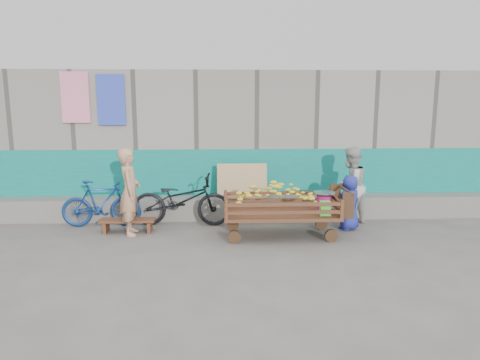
{
  "coord_description": "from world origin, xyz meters",
  "views": [
    {
      "loc": [
        -0.14,
        -6.2,
        2.32
      ],
      "look_at": [
        0.21,
        1.2,
        1.0
      ],
      "focal_mm": 32.0,
      "sensor_mm": 36.0,
      "label": 1
    }
  ],
  "objects_px": {
    "woman": "(350,186)",
    "bicycle_blue": "(101,204)",
    "banana_cart": "(278,202)",
    "bench": "(128,223)",
    "bicycle_dark": "(182,200)",
    "vendor_man": "(130,192)",
    "child": "(350,203)"
  },
  "relations": [
    {
      "from": "banana_cart",
      "to": "child",
      "type": "xyz_separation_m",
      "value": [
        1.38,
        0.36,
        -0.11
      ]
    },
    {
      "from": "banana_cart",
      "to": "bicycle_dark",
      "type": "distance_m",
      "value": 1.94
    },
    {
      "from": "woman",
      "to": "bench",
      "type": "bearing_deg",
      "value": -34.76
    },
    {
      "from": "banana_cart",
      "to": "woman",
      "type": "height_order",
      "value": "woman"
    },
    {
      "from": "vendor_man",
      "to": "bicycle_blue",
      "type": "height_order",
      "value": "vendor_man"
    },
    {
      "from": "vendor_man",
      "to": "child",
      "type": "bearing_deg",
      "value": -95.28
    },
    {
      "from": "vendor_man",
      "to": "woman",
      "type": "distance_m",
      "value": 4.14
    },
    {
      "from": "woman",
      "to": "banana_cart",
      "type": "bearing_deg",
      "value": -14.18
    },
    {
      "from": "woman",
      "to": "bicycle_blue",
      "type": "distance_m",
      "value": 4.79
    },
    {
      "from": "vendor_man",
      "to": "bicycle_dark",
      "type": "bearing_deg",
      "value": -65.25
    },
    {
      "from": "bicycle_dark",
      "to": "banana_cart",
      "type": "bearing_deg",
      "value": -109.68
    },
    {
      "from": "woman",
      "to": "bicycle_blue",
      "type": "relative_size",
      "value": 1.01
    },
    {
      "from": "bench",
      "to": "woman",
      "type": "bearing_deg",
      "value": 4.64
    },
    {
      "from": "bicycle_dark",
      "to": "bicycle_blue",
      "type": "xyz_separation_m",
      "value": [
        -1.52,
        -0.02,
        -0.05
      ]
    },
    {
      "from": "bench",
      "to": "banana_cart",
      "type": "bearing_deg",
      "value": -7.54
    },
    {
      "from": "woman",
      "to": "bicycle_dark",
      "type": "height_order",
      "value": "woman"
    },
    {
      "from": "bench",
      "to": "bicycle_dark",
      "type": "height_order",
      "value": "bicycle_dark"
    },
    {
      "from": "woman",
      "to": "bicycle_dark",
      "type": "bearing_deg",
      "value": -40.88
    },
    {
      "from": "banana_cart",
      "to": "bicycle_blue",
      "type": "relative_size",
      "value": 1.45
    },
    {
      "from": "child",
      "to": "woman",
      "type": "bearing_deg",
      "value": -139.54
    },
    {
      "from": "vendor_man",
      "to": "bicycle_blue",
      "type": "distance_m",
      "value": 0.9
    },
    {
      "from": "bicycle_dark",
      "to": "child",
      "type": "bearing_deg",
      "value": -93.5
    },
    {
      "from": "bench",
      "to": "bicycle_blue",
      "type": "xyz_separation_m",
      "value": [
        -0.57,
        0.41,
        0.27
      ]
    },
    {
      "from": "woman",
      "to": "bicycle_blue",
      "type": "height_order",
      "value": "woman"
    },
    {
      "from": "bicycle_blue",
      "to": "child",
      "type": "bearing_deg",
      "value": -96.6
    },
    {
      "from": "banana_cart",
      "to": "bench",
      "type": "relative_size",
      "value": 2.19
    },
    {
      "from": "bench",
      "to": "bicycle_blue",
      "type": "distance_m",
      "value": 0.75
    },
    {
      "from": "bench",
      "to": "vendor_man",
      "type": "xyz_separation_m",
      "value": [
        0.09,
        -0.1,
        0.6
      ]
    },
    {
      "from": "banana_cart",
      "to": "woman",
      "type": "xyz_separation_m",
      "value": [
        1.49,
        0.7,
        0.13
      ]
    },
    {
      "from": "vendor_man",
      "to": "bicycle_blue",
      "type": "relative_size",
      "value": 1.04
    },
    {
      "from": "child",
      "to": "vendor_man",
      "type": "bearing_deg",
      "value": -31.01
    },
    {
      "from": "vendor_man",
      "to": "bench",
      "type": "bearing_deg",
      "value": 33.45
    }
  ]
}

